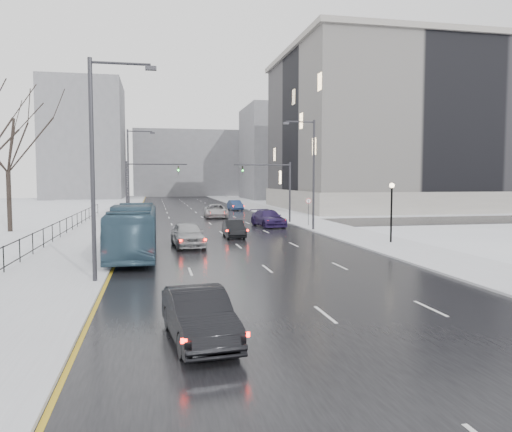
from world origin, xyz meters
TOP-DOWN VIEW (x-y plane):
  - road at (0.00, 60.00)m, footprint 16.00×150.00m
  - cross_road at (0.00, 48.00)m, footprint 130.00×10.00m
  - sidewalk_left at (-10.50, 60.00)m, footprint 5.00×150.00m
  - sidewalk_right at (10.50, 60.00)m, footprint 5.00×150.00m
  - park_strip at (-20.00, 60.00)m, footprint 14.00×150.00m
  - tree_park_e at (-18.20, 44.00)m, footprint 9.45×9.45m
  - iron_fence at (-13.00, 30.00)m, footprint 0.06×70.00m
  - streetlight_r_mid at (8.17, 40.00)m, footprint 2.95×0.25m
  - streetlight_l_near at (-8.17, 20.00)m, footprint 2.95×0.25m
  - streetlight_l_far at (-8.17, 52.00)m, footprint 2.95×0.25m
  - lamppost_r_mid at (11.00, 30.00)m, footprint 0.36×0.36m
  - mast_signal_right at (7.33, 48.00)m, footprint 6.10×0.33m
  - mast_signal_left at (-7.33, 48.00)m, footprint 6.10×0.33m
  - no_uturn_sign at (9.20, 44.00)m, footprint 0.60×0.06m
  - civic_building at (35.00, 72.00)m, footprint 41.00×31.00m
  - bldg_far_right at (28.00, 115.00)m, footprint 24.00×20.00m
  - bldg_far_left at (-22.00, 125.00)m, footprint 18.00×22.00m
  - bldg_far_center at (4.00, 140.00)m, footprint 30.00×18.00m
  - sedan_left_near at (-4.53, 11.03)m, footprint 2.09×4.71m
  - bus at (-7.00, 27.74)m, footprint 2.74×11.28m
  - sedan_center_near at (-3.50, 31.36)m, footprint 2.42×5.19m
  - sedan_right_near at (0.50, 36.25)m, footprint 1.51×4.21m
  - sedan_right_cross at (1.58, 56.85)m, footprint 2.95×5.93m
  - sedan_right_far at (5.31, 44.73)m, footprint 2.99×5.87m
  - sedan_right_distant at (6.23, 70.88)m, footprint 1.93×4.64m

SIDE VIEW (x-z plane):
  - tree_park_e at x=-18.20m, z-range -6.75..6.75m
  - road at x=0.00m, z-range 0.00..0.04m
  - cross_road at x=0.00m, z-range 0.00..0.04m
  - park_strip at x=-20.00m, z-range 0.00..0.12m
  - sidewalk_left at x=-10.50m, z-range 0.00..0.16m
  - sidewalk_right at x=10.50m, z-range 0.00..0.16m
  - sedan_right_near at x=0.50m, z-range 0.04..1.42m
  - sedan_right_distant at x=6.23m, z-range 0.04..1.53m
  - sedan_left_near at x=-4.53m, z-range 0.04..1.54m
  - sedan_right_cross at x=1.58m, z-range 0.04..1.65m
  - sedan_right_far at x=5.31m, z-range 0.04..1.67m
  - sedan_center_near at x=-3.50m, z-range 0.04..1.76m
  - iron_fence at x=-13.00m, z-range 0.26..1.56m
  - bus at x=-7.00m, z-range 0.04..3.18m
  - no_uturn_sign at x=9.20m, z-range 0.95..3.65m
  - lamppost_r_mid at x=11.00m, z-range 0.80..5.08m
  - mast_signal_right at x=7.33m, z-range 0.86..7.36m
  - mast_signal_left at x=-7.33m, z-range 0.86..7.36m
  - streetlight_r_mid at x=8.17m, z-range 0.62..10.62m
  - streetlight_l_near at x=-8.17m, z-range 0.62..10.62m
  - streetlight_l_far at x=-8.17m, z-range 0.62..10.62m
  - bldg_far_center at x=4.00m, z-range 0.00..18.00m
  - bldg_far_right at x=28.00m, z-range 0.00..22.00m
  - civic_building at x=35.00m, z-range -1.19..23.61m
  - bldg_far_left at x=-22.00m, z-range 0.00..28.00m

